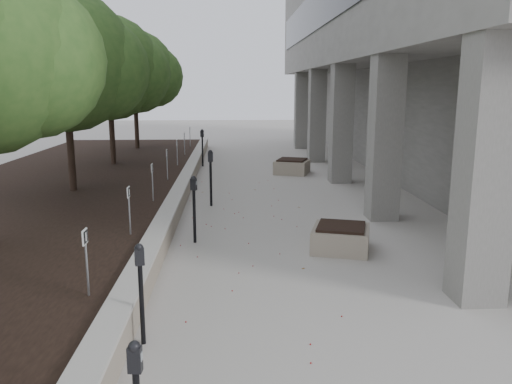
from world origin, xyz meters
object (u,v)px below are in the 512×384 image
object	(u,v)px
crabapple_tree_3	(66,92)
planter_back	(292,166)
parking_meter_4	(211,178)
crabapple_tree_5	(135,90)
parking_meter_2	(141,294)
crabapple_tree_4	(110,90)
parking_meter_5	(202,148)
parking_meter_3	(194,210)
planter_front	(341,238)

from	to	relation	value
crabapple_tree_3	planter_back	distance (m)	8.79
parking_meter_4	planter_back	bearing A→B (deg)	52.91
crabapple_tree_5	parking_meter_2	bearing A→B (deg)	-79.71
crabapple_tree_4	parking_meter_4	bearing A→B (deg)	-54.46
parking_meter_2	crabapple_tree_4	bearing A→B (deg)	87.22
parking_meter_4	parking_meter_5	size ratio (longest dim) A/B	1.01
crabapple_tree_5	parking_meter_4	xyz separation A→B (m)	(3.88, -10.42, -2.34)
crabapple_tree_3	crabapple_tree_4	world-z (taller)	same
parking_meter_2	parking_meter_4	xyz separation A→B (m)	(0.58, 7.73, 0.11)
parking_meter_2	planter_back	xyz separation A→B (m)	(3.46, 13.00, -0.39)
crabapple_tree_3	parking_meter_2	size ratio (longest dim) A/B	4.03
crabapple_tree_3	parking_meter_2	world-z (taller)	crabapple_tree_3
parking_meter_4	parking_meter_3	bearing A→B (deg)	-102.06
planter_front	crabapple_tree_4	bearing A→B (deg)	125.10
crabapple_tree_3	parking_meter_4	distance (m)	4.54
crabapple_tree_4	parking_meter_2	xyz separation A→B (m)	(3.30, -13.15, -2.45)
parking_meter_4	parking_meter_5	world-z (taller)	parking_meter_4
planter_back	parking_meter_3	bearing A→B (deg)	-109.68
planter_front	parking_meter_5	bearing A→B (deg)	106.80
crabapple_tree_4	parking_meter_2	distance (m)	13.78
parking_meter_3	crabapple_tree_4	bearing A→B (deg)	129.89
crabapple_tree_5	parking_meter_2	world-z (taller)	crabapple_tree_5
parking_meter_3	planter_back	distance (m)	9.21
planter_back	crabapple_tree_4	bearing A→B (deg)	178.69
parking_meter_4	planter_back	xyz separation A→B (m)	(2.88, 5.27, -0.50)
crabapple_tree_4	planter_back	size ratio (longest dim) A/B	4.53
planter_back	crabapple_tree_3	bearing A→B (deg)	-144.35
parking_meter_2	crabapple_tree_5	bearing A→B (deg)	83.44
parking_meter_3	crabapple_tree_3	bearing A→B (deg)	151.14
crabapple_tree_3	crabapple_tree_5	size ratio (longest dim) A/B	1.00
crabapple_tree_5	parking_meter_5	distance (m)	5.13
parking_meter_2	parking_meter_5	size ratio (longest dim) A/B	0.87
crabapple_tree_3	crabapple_tree_5	world-z (taller)	same
crabapple_tree_3	parking_meter_5	bearing A→B (deg)	64.46
crabapple_tree_3	parking_meter_3	world-z (taller)	crabapple_tree_3
crabapple_tree_3	parking_meter_4	size ratio (longest dim) A/B	3.47
parking_meter_4	planter_front	world-z (taller)	parking_meter_4
crabapple_tree_4	parking_meter_3	distance (m)	9.84
parking_meter_3	planter_back	world-z (taller)	parking_meter_3
parking_meter_3	planter_front	xyz separation A→B (m)	(2.99, -0.64, -0.46)
planter_back	parking_meter_4	bearing A→B (deg)	-118.67
parking_meter_5	parking_meter_4	bearing A→B (deg)	-65.94
parking_meter_3	parking_meter_5	distance (m)	10.63
planter_front	crabapple_tree_5	bearing A→B (deg)	114.69
parking_meter_5	planter_back	xyz separation A→B (m)	(3.51, -1.95, -0.49)
crabapple_tree_3	parking_meter_5	world-z (taller)	crabapple_tree_3
crabapple_tree_5	parking_meter_4	world-z (taller)	crabapple_tree_5
parking_meter_3	planter_front	bearing A→B (deg)	5.22
crabapple_tree_3	planter_front	distance (m)	8.50
parking_meter_3	parking_meter_4	size ratio (longest dim) A/B	0.92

